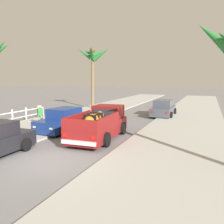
{
  "coord_description": "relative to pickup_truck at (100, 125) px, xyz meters",
  "views": [
    {
      "loc": [
        6.33,
        -7.71,
        3.48
      ],
      "look_at": [
        0.22,
        7.02,
        1.2
      ],
      "focal_mm": 37.37,
      "sensor_mm": 36.0,
      "label": 1
    }
  ],
  "objects": [
    {
      "name": "car_left_mid",
      "position": [
        -3.1,
        0.86,
        -0.1
      ],
      "size": [
        2.12,
        4.3,
        1.54
      ],
      "color": "navy",
      "rests_on": "ground"
    },
    {
      "name": "curb_left",
      "position": [
        -4.2,
        7.57,
        -0.76
      ],
      "size": [
        0.16,
        60.0,
        0.1
      ],
      "primitive_type": "cube",
      "color": "silver",
      "rests_on": "ground"
    },
    {
      "name": "pedestrian",
      "position": [
        -5.37,
        1.26,
        0.1
      ],
      "size": [
        0.57,
        0.44,
        1.59
      ],
      "color": "gray",
      "rests_on": "ground"
    },
    {
      "name": "palm_tree_left_fore",
      "position": [
        -6.71,
        12.31,
        4.96
      ],
      "size": [
        3.81,
        3.61,
        7.08
      ],
      "color": "brown",
      "rests_on": "ground"
    },
    {
      "name": "sidewalk_left",
      "position": [
        -5.47,
        7.57,
        -0.75
      ],
      "size": [
        5.34,
        60.0,
        0.12
      ],
      "primitive_type": "cube",
      "color": "#B2AFA8",
      "rests_on": "ground"
    },
    {
      "name": "ground_plane",
      "position": [
        -0.53,
        -4.43,
        -0.81
      ],
      "size": [
        160.0,
        160.0,
        0.0
      ],
      "primitive_type": "plane",
      "color": "slate"
    },
    {
      "name": "pickup_truck",
      "position": [
        0.0,
        0.0,
        0.0
      ],
      "size": [
        2.43,
        5.31,
        1.8
      ],
      "color": "maroon",
      "rests_on": "ground"
    },
    {
      "name": "curb_right",
      "position": [
        3.15,
        7.57,
        -0.76
      ],
      "size": [
        0.16,
        60.0,
        0.1
      ],
      "primitive_type": "cube",
      "color": "silver",
      "rests_on": "ground"
    },
    {
      "name": "car_right_near",
      "position": [
        1.96,
        9.62,
        -0.1
      ],
      "size": [
        2.04,
        4.27,
        1.54
      ],
      "color": "#474C56",
      "rests_on": "ground"
    },
    {
      "name": "sidewalk_right",
      "position": [
        4.42,
        7.57,
        -0.75
      ],
      "size": [
        5.34,
        60.0,
        0.12
      ],
      "primitive_type": "cube",
      "color": "#B2AFA8",
      "rests_on": "ground"
    }
  ]
}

